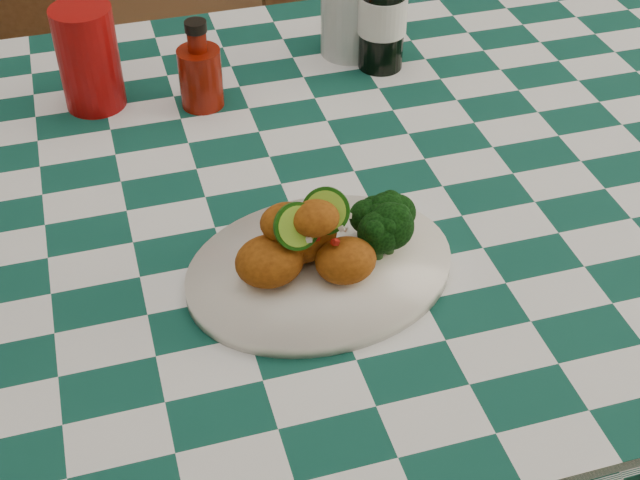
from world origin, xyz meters
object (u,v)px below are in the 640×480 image
object	(u,v)px
fried_chicken_pile	(313,234)
wooden_chair_right	(384,67)
red_tumbler	(89,58)
ketchup_bottle	(199,64)
mason_jar	(350,14)
dining_table	(288,378)
plate	(320,270)

from	to	relation	value
fried_chicken_pile	wooden_chair_right	xyz separation A→B (m)	(0.43, 0.92, -0.36)
fried_chicken_pile	red_tumbler	size ratio (longest dim) A/B	0.95
red_tumbler	ketchup_bottle	xyz separation A→B (m)	(0.15, -0.05, -0.01)
fried_chicken_pile	red_tumbler	bearing A→B (deg)	114.49
red_tumbler	mason_jar	bearing A→B (deg)	6.44
ketchup_bottle	wooden_chair_right	bearing A→B (deg)	46.73
mason_jar	wooden_chair_right	bearing A→B (deg)	62.05
dining_table	mason_jar	distance (m)	0.59
red_tumbler	wooden_chair_right	bearing A→B (deg)	36.31
dining_table	mason_jar	world-z (taller)	mason_jar
red_tumbler	plate	bearing A→B (deg)	-64.70
dining_table	ketchup_bottle	xyz separation A→B (m)	(-0.06, 0.23, 0.46)
dining_table	mason_jar	bearing A→B (deg)	58.29
fried_chicken_pile	mason_jar	distance (m)	0.54
fried_chicken_pile	wooden_chair_right	bearing A→B (deg)	65.19
plate	wooden_chair_right	bearing A→B (deg)	65.60
plate	fried_chicken_pile	distance (m)	0.06
plate	red_tumbler	size ratio (longest dim) A/B	2.07
fried_chicken_pile	wooden_chair_right	distance (m)	1.08
plate	fried_chicken_pile	size ratio (longest dim) A/B	2.17
plate	red_tumbler	distance (m)	0.51
dining_table	wooden_chair_right	size ratio (longest dim) A/B	1.69
ketchup_bottle	mason_jar	bearing A→B (deg)	19.53
ketchup_bottle	wooden_chair_right	size ratio (longest dim) A/B	0.14
dining_table	red_tumbler	size ratio (longest dim) A/B	10.71
dining_table	ketchup_bottle	world-z (taller)	ketchup_bottle
mason_jar	wooden_chair_right	xyz separation A→B (m)	(0.22, 0.42, -0.36)
fried_chicken_pile	ketchup_bottle	size ratio (longest dim) A/B	1.09
dining_table	plate	size ratio (longest dim) A/B	5.18
mason_jar	wooden_chair_right	size ratio (longest dim) A/B	0.14
fried_chicken_pile	red_tumbler	distance (m)	0.50
red_tumbler	mason_jar	distance (m)	0.42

